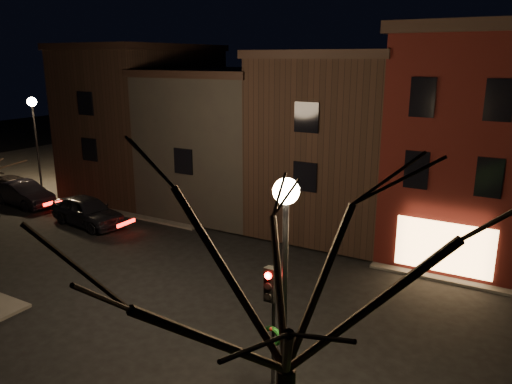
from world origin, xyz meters
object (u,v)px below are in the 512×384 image
street_lamp_far (34,119)px  bare_tree_right (288,243)px  traffic_signal (272,316)px  parked_car_a (88,211)px  street_lamp_near (285,238)px  parked_car_b (24,194)px  parked_car_c (14,188)px

street_lamp_far → bare_tree_right: size_ratio=0.76×
traffic_signal → parked_car_a: traffic_signal is taller
street_lamp_near → bare_tree_right: 2.98m
street_lamp_far → traffic_signal: (24.60, -11.71, -2.37)m
parked_car_a → parked_car_b: 6.55m
traffic_signal → parked_car_c: size_ratio=0.80×
parked_car_c → bare_tree_right: bearing=-116.5°
bare_tree_right → parked_car_a: (-18.14, 11.36, -5.31)m
bare_tree_right → parked_car_a: bearing=148.0°
street_lamp_near → bare_tree_right: bearing=-62.5°
parked_car_b → parked_car_c: parked_car_b is taller
parked_car_b → parked_car_c: bearing=74.1°
street_lamp_near → traffic_signal: 2.49m
street_lamp_far → parked_car_b: 5.48m
street_lamp_far → bare_tree_right: 30.32m
parked_car_c → parked_car_a: bearing=-100.2°
street_lamp_near → street_lamp_far: same height
street_lamp_near → bare_tree_right: bare_tree_right is taller
street_lamp_near → parked_car_b: size_ratio=1.36×
parked_car_b → street_lamp_near: bearing=-107.6°
street_lamp_far → parked_car_c: (-0.19, -1.94, -4.45)m
street_lamp_near → parked_car_b: street_lamp_near is taller
parked_car_b → street_lamp_far: bearing=38.7°
street_lamp_near → traffic_signal: bearing=140.6°
traffic_signal → parked_car_a: 18.38m
street_lamp_near → parked_car_c: size_ratio=1.28×
street_lamp_near → parked_car_a: 19.52m
parked_car_c → street_lamp_near: bearing=-112.9°
street_lamp_near → parked_car_c: street_lamp_near is taller
street_lamp_near → parked_car_b: 25.60m
street_lamp_near → traffic_signal: size_ratio=1.60×
bare_tree_right → parked_car_a: bare_tree_right is taller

